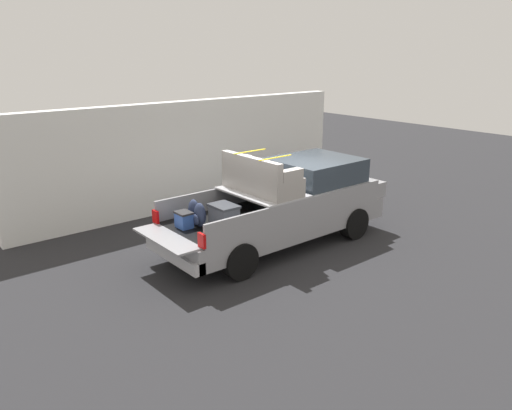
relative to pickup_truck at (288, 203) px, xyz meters
The scene contains 4 objects.
ground_plane 1.03m from the pickup_truck, behind, with size 40.00×40.00×0.00m, color #262628.
pickup_truck is the anchor object (origin of this frame).
building_facade 3.97m from the pickup_truck, 92.12° to the left, with size 10.58×0.36×3.04m, color white.
trash_can 4.69m from the pickup_truck, 45.50° to the left, with size 0.60×0.60×0.98m.
Camera 1 is at (-7.20, -8.03, 4.39)m, focal length 34.47 mm.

